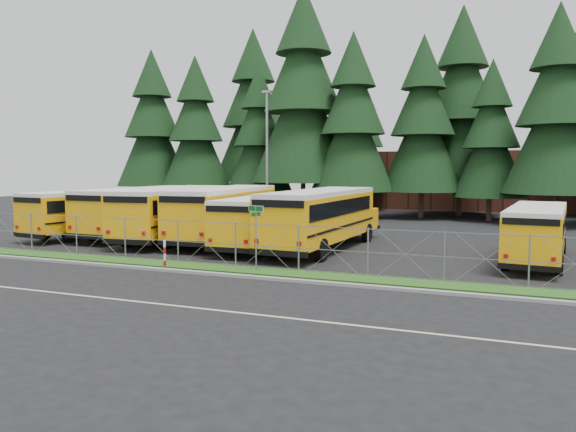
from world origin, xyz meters
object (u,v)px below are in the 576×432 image
(bus_east, at_px, (537,234))
(bus_2, at_px, (176,214))
(bus_0, at_px, (99,213))
(bus_3, at_px, (227,214))
(bus_1, at_px, (145,212))
(bus_4, at_px, (266,222))
(street_sign, at_px, (256,224))
(light_standard, at_px, (267,153))
(striped_bollard, at_px, (165,254))
(bus_5, at_px, (323,220))

(bus_east, bearing_deg, bus_2, -176.38)
(bus_0, relative_size, bus_2, 0.93)
(bus_0, distance_m, bus_3, 8.96)
(bus_2, distance_m, bus_east, 20.04)
(bus_0, distance_m, bus_1, 2.98)
(bus_4, relative_size, street_sign, 3.83)
(bus_2, xyz_separation_m, bus_4, (6.30, -0.69, -0.18))
(bus_3, relative_size, light_standard, 1.21)
(bus_2, bearing_deg, striped_bollard, -66.31)
(bus_east, distance_m, street_sign, 13.13)
(bus_0, relative_size, bus_3, 0.91)
(bus_1, xyz_separation_m, striped_bollard, (7.68, -9.06, -0.95))
(bus_4, height_order, bus_east, bus_4)
(bus_1, height_order, bus_4, bus_1)
(bus_2, height_order, bus_3, bus_3)
(bus_east, xyz_separation_m, street_sign, (-11.16, -6.88, 0.72))
(bus_4, relative_size, bus_5, 0.88)
(bus_4, bearing_deg, bus_1, 166.63)
(bus_east, relative_size, striped_bollard, 8.37)
(bus_4, xyz_separation_m, striped_bollard, (-1.60, -7.38, -0.81))
(bus_1, relative_size, bus_2, 0.98)
(bus_1, xyz_separation_m, bus_5, (12.52, -1.44, 0.06))
(bus_0, height_order, bus_2, bus_2)
(bus_2, distance_m, street_sign, 11.57)
(striped_bollard, bearing_deg, street_sign, 8.86)
(bus_2, xyz_separation_m, light_standard, (1.46, 10.32, 3.92))
(bus_2, bearing_deg, bus_4, -12.82)
(bus_1, distance_m, striped_bollard, 11.91)
(bus_2, bearing_deg, bus_1, 154.92)
(bus_0, distance_m, street_sign, 16.38)
(bus_5, bearing_deg, bus_east, 2.04)
(bus_2, height_order, bus_5, bus_5)
(street_sign, bearing_deg, light_standard, 112.69)
(bus_east, bearing_deg, bus_1, -178.65)
(bus_2, distance_m, bus_5, 9.56)
(bus_3, relative_size, bus_east, 1.22)
(bus_0, xyz_separation_m, bus_2, (5.75, 0.07, 0.12))
(bus_0, xyz_separation_m, street_sign, (14.63, -7.35, 0.57))
(striped_bollard, height_order, light_standard, light_standard)
(bus_5, xyz_separation_m, street_sign, (-0.67, -6.97, 0.43))
(striped_bollard, bearing_deg, bus_5, 57.55)
(bus_1, relative_size, light_standard, 1.17)
(bus_1, xyz_separation_m, bus_3, (6.15, -0.34, 0.06))
(bus_5, relative_size, striped_bollard, 10.20)
(bus_0, bearing_deg, bus_4, 4.13)
(bus_2, relative_size, bus_5, 0.99)
(bus_east, distance_m, striped_bollard, 17.09)
(bus_3, xyz_separation_m, bus_5, (6.37, -1.10, 0.00))
(street_sign, bearing_deg, bus_0, 153.32)
(bus_3, xyz_separation_m, street_sign, (5.70, -8.07, 0.43))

